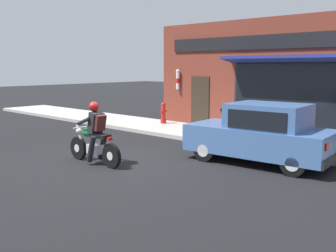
# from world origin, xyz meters

# --- Properties ---
(ground_plane) EXTENTS (80.00, 80.00, 0.00)m
(ground_plane) POSITION_xyz_m (0.00, 0.00, 0.00)
(ground_plane) COLOR black
(sidewalk_curb) EXTENTS (2.60, 22.00, 0.14)m
(sidewalk_curb) POSITION_xyz_m (4.74, 3.00, 0.07)
(sidewalk_curb) COLOR #ADAAA3
(sidewalk_curb) RESTS_ON ground
(storefront_building) EXTENTS (1.25, 9.09, 4.20)m
(storefront_building) POSITION_xyz_m (6.27, -0.75, 2.11)
(storefront_building) COLOR maroon
(storefront_building) RESTS_ON ground
(motorcycle_with_rider) EXTENTS (0.56, 2.02, 1.62)m
(motorcycle_with_rider) POSITION_xyz_m (-0.52, 0.13, 0.68)
(motorcycle_with_rider) COLOR black
(motorcycle_with_rider) RESTS_ON ground
(car_hatchback) EXTENTS (1.96, 3.91, 1.57)m
(car_hatchback) POSITION_xyz_m (2.44, -3.02, 0.77)
(car_hatchback) COLOR black
(car_hatchback) RESTS_ON ground
(fire_hydrant) EXTENTS (0.36, 0.24, 0.88)m
(fire_hydrant) POSITION_xyz_m (5.29, 3.15, 0.57)
(fire_hydrant) COLOR red
(fire_hydrant) RESTS_ON sidewalk_curb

